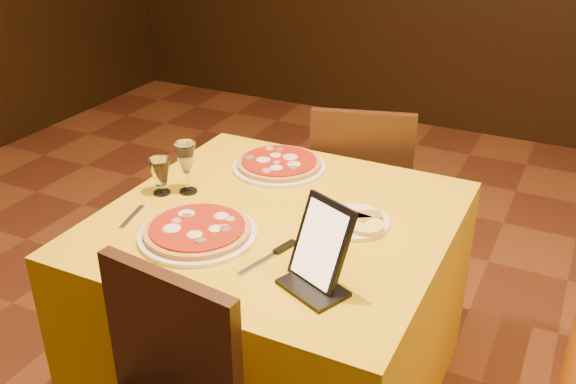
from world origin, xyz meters
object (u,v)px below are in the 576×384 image
at_px(main_table, 278,309).
at_px(wine_glass, 187,167).
at_px(tablet, 321,243).
at_px(chair_main_far, 362,193).
at_px(water_glass, 160,177).
at_px(pizza_far, 279,165).
at_px(pizza_near, 198,232).

xyz_separation_m(main_table, wine_glass, (-0.36, 0.02, 0.47)).
bearing_deg(tablet, wine_glass, 179.45).
distance_m(chair_main_far, wine_glass, 0.97).
distance_m(wine_glass, water_glass, 0.10).
relative_size(main_table, pizza_far, 3.10).
bearing_deg(chair_main_far, wine_glass, 50.26).
xyz_separation_m(chair_main_far, tablet, (0.27, -1.10, 0.41)).
bearing_deg(chair_main_far, pizza_far, 55.83).
bearing_deg(water_glass, main_table, 4.08).
bearing_deg(pizza_near, water_glass, 145.47).
xyz_separation_m(main_table, pizza_far, (-0.16, 0.34, 0.39)).
relative_size(water_glass, tablet, 0.53).
height_order(pizza_near, water_glass, water_glass).
bearing_deg(wine_glass, pizza_far, 58.30).
height_order(chair_main_far, pizza_far, chair_main_far).
bearing_deg(tablet, water_glass, -174.65).
bearing_deg(chair_main_far, pizza_near, 65.35).
bearing_deg(water_glass, chair_main_far, 63.16).
bearing_deg(water_glass, wine_glass, 32.98).
xyz_separation_m(main_table, water_glass, (-0.44, -0.03, 0.44)).
xyz_separation_m(pizza_near, water_glass, (-0.27, 0.19, 0.05)).
height_order(chair_main_far, water_glass, chair_main_far).
distance_m(chair_main_far, pizza_far, 0.61).
relative_size(main_table, water_glass, 8.46).
distance_m(main_table, pizza_far, 0.54).
height_order(pizza_far, water_glass, water_glass).
bearing_deg(wine_glass, tablet, -24.45).
relative_size(pizza_far, wine_glass, 1.87).
distance_m(main_table, water_glass, 0.62).
bearing_deg(pizza_far, chair_main_far, 71.69).
height_order(main_table, wine_glass, wine_glass).
distance_m(chair_main_far, pizza_near, 1.11).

